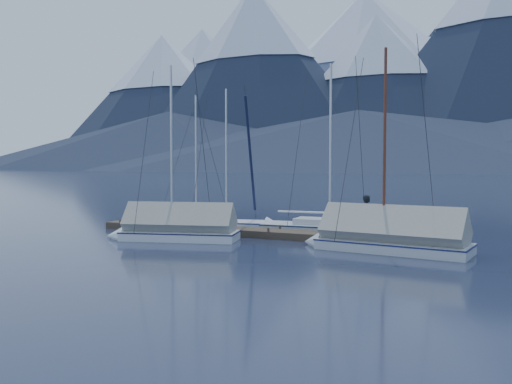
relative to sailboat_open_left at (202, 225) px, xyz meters
The scene contains 10 objects.
ground 5.69m from the sailboat_open_left, 41.50° to the right, with size 1000.00×1000.00×0.00m, color #151C30.
mountain_range 371.41m from the sailboat_open_left, 88.69° to the left, with size 877.00×584.00×150.50m.
dock 4.61m from the sailboat_open_left, 22.55° to the right, with size 18.00×1.50×0.54m.
mooring_posts 4.16m from the sailboat_open_left, 25.19° to the right, with size 15.12×1.52×0.35m.
sailboat_open_left is the anchor object (origin of this frame).
sailboat_open_mid 1.86m from the sailboat_open_left, 17.84° to the left, with size 6.69×3.30×8.52m.
sailboat_open_right 7.85m from the sailboat_open_left, ahead, with size 7.36×3.10×9.56m.
sailboat_covered_near 11.46m from the sailboat_open_left, 18.30° to the right, with size 7.31×3.14×9.25m.
sailboat_covered_far 4.94m from the sailboat_open_left, 76.27° to the right, with size 6.70×3.60×9.01m.
person 10.17m from the sailboat_open_left, 11.01° to the right, with size 0.68×0.44×1.86m, color black.
Camera 1 is at (11.76, -22.17, 3.61)m, focal length 38.00 mm.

